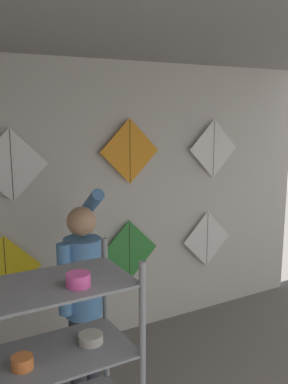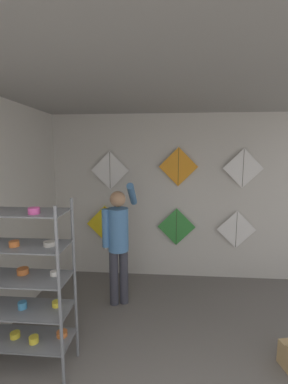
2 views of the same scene
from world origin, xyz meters
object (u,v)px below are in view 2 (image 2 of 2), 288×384
Objects in this scene: shopkeeper at (118,237)px; shelf_rack at (19,280)px; kite_5 at (243,168)px; kite_3 at (110,170)px; kite_4 at (178,167)px; kite_0 at (105,225)px; kite_2 at (236,230)px; kite_1 at (176,227)px.

shelf_rack is at bearing -140.13° from shopkeeper.
kite_5 reaches higher than shelf_rack.
shelf_rack is at bearing -141.90° from kite_5.
kite_3 is 1.00× the size of kite_4.
shelf_rack is 3.50m from kite_5.
kite_4 is at bearing 52.31° from shelf_rack.
kite_5 is at bearing 38.10° from shelf_rack.
kite_4 reaches higher than shelf_rack.
kite_0 is 2.24m from kite_2.
kite_5 is (2.64, 2.07, 0.97)m from shelf_rack.
kite_1 is 1.00× the size of kite_4.
kite_3 is at bearing 77.64° from shelf_rack.
kite_2 is at bearing 180.00° from kite_5.
kite_1 is 1.00× the size of kite_3.
kite_2 is 1.44m from kite_4.
kite_4 is at bearing 180.00° from kite_5.
kite_4 is at bearing 26.33° from shopkeeper.
shelf_rack is 2.80m from kite_4.
kite_2 is at bearing 6.26° from shopkeeper.
shelf_rack is 2.65× the size of kite_2.
kite_0 is 2.50m from kite_5.
kite_1 is 1.46m from kite_5.
kite_2 is (2.59, 2.07, -0.06)m from shelf_rack.
kite_4 is at bearing 0.02° from kite_0.
kite_3 is at bearing 180.00° from kite_2.
kite_3 reaches higher than kite_2.
kite_5 is (1.06, 0.00, 1.00)m from kite_1.
kite_0 is (-0.39, 0.86, -0.07)m from shopkeeper.
shelf_rack is at bearing -127.69° from kite_4.
kite_4 reaches higher than kite_2.
shelf_rack is at bearing -99.55° from kite_0.
kite_2 is (1.85, 0.86, -0.10)m from shopkeeper.
kite_2 is (2.24, 0.00, -0.03)m from kite_0.
shelf_rack is at bearing -141.33° from kite_2.
kite_2 is 1.03m from kite_5.
kite_1 is (1.59, 2.07, -0.03)m from shelf_rack.
shelf_rack is 2.65× the size of kite_5.
kite_5 is at bearing 5.63° from shopkeeper.
shopkeeper is 2.71× the size of kite_1.
kite_3 is 1.00× the size of kite_5.
shopkeeper is at bearing -134.99° from kite_4.
shelf_rack is 2.65× the size of kite_1.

